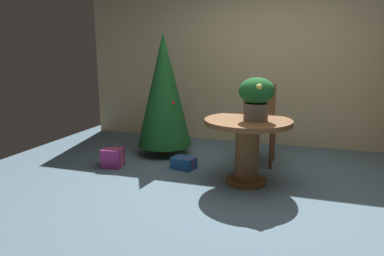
{
  "coord_description": "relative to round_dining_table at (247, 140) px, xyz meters",
  "views": [
    {
      "loc": [
        0.53,
        -3.29,
        1.41
      ],
      "look_at": [
        -0.59,
        0.16,
        0.62
      ],
      "focal_mm": 32.65,
      "sensor_mm": 36.0,
      "label": 1
    }
  ],
  "objects": [
    {
      "name": "round_dining_table",
      "position": [
        0.0,
        0.0,
        0.0
      ],
      "size": [
        0.93,
        0.93,
        0.71
      ],
      "color": "brown",
      "rests_on": "ground_plane"
    },
    {
      "name": "wooden_chair_far",
      "position": [
        0.0,
        0.82,
        0.08
      ],
      "size": [
        0.46,
        0.4,
        1.01
      ],
      "color": "brown",
      "rests_on": "ground_plane"
    },
    {
      "name": "gift_box_purple",
      "position": [
        -1.68,
        0.03,
        -0.37
      ],
      "size": [
        0.27,
        0.25,
        0.24
      ],
      "color": "#9E287A",
      "rests_on": "ground_plane"
    },
    {
      "name": "gift_box_blue",
      "position": [
        -0.81,
        0.24,
        -0.41
      ],
      "size": [
        0.32,
        0.26,
        0.15
      ],
      "color": "#1E569E",
      "rests_on": "ground_plane"
    },
    {
      "name": "ground_plane",
      "position": [
        0.03,
        -0.36,
        -0.49
      ],
      "size": [
        6.6,
        6.6,
        0.0
      ],
      "primitive_type": "plane",
      "color": "slate"
    },
    {
      "name": "holiday_tree",
      "position": [
        -1.28,
        0.76,
        0.42
      ],
      "size": [
        0.75,
        0.75,
        1.68
      ],
      "color": "brown",
      "rests_on": "ground_plane"
    },
    {
      "name": "back_wall_panel",
      "position": [
        0.03,
        1.84,
        0.81
      ],
      "size": [
        6.0,
        0.1,
        2.6
      ],
      "primitive_type": "cube",
      "color": "beige",
      "rests_on": "ground_plane"
    },
    {
      "name": "flower_vase",
      "position": [
        0.08,
        -0.02,
        0.49
      ],
      "size": [
        0.37,
        0.37,
        0.45
      ],
      "color": "#665B51",
      "rests_on": "round_dining_table"
    }
  ]
}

